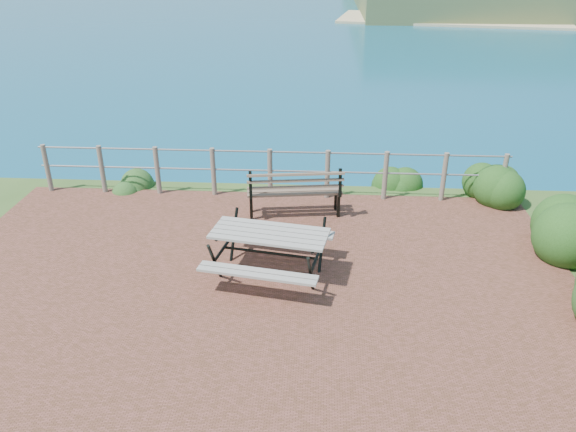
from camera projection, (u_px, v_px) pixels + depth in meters
name	position (u px, v px, depth m)	size (l,w,h in m)	color
ground	(251.00, 287.00, 8.50)	(10.00, 7.00, 0.12)	brown
safety_railing	(270.00, 170.00, 11.24)	(9.40, 0.10, 1.00)	#6B5B4C
picnic_table	(270.00, 249.00, 8.60)	(1.86, 1.51, 0.74)	#9E988D
park_bench	(294.00, 183.00, 10.43)	(1.81, 0.68, 1.00)	brown
shrub_right_front	(573.00, 246.00, 9.65)	(1.40, 1.40, 1.99)	#1D4114
shrub_right_edge	(491.00, 199.00, 11.39)	(1.04, 1.04, 1.49)	#1D4114
shrub_lip_west	(130.00, 187.00, 11.94)	(0.77, 0.77, 0.52)	#24481B
shrub_lip_east	(395.00, 185.00, 12.04)	(0.82, 0.82, 0.57)	#1D4114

